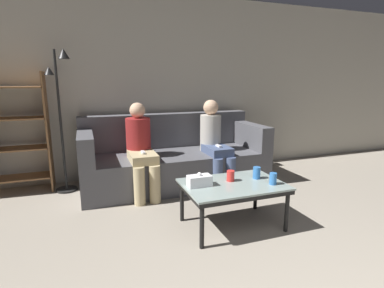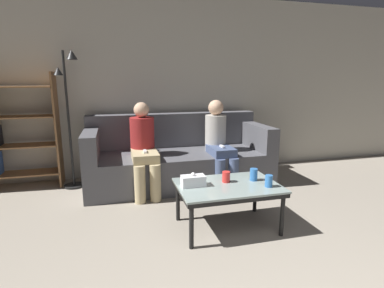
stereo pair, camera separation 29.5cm
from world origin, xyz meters
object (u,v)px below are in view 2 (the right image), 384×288
(bookshelf, at_px, (8,133))
(standing_lamp, at_px, (69,105))
(cup_near_right, at_px, (226,177))
(couch, at_px, (178,159))
(coffee_table, at_px, (228,189))
(cup_far_center, at_px, (254,175))
(seated_person_left_end, at_px, (144,146))
(tissue_box, at_px, (193,181))
(cup_near_left, at_px, (269,181))
(seated_person_mid_left, at_px, (219,141))

(bookshelf, bearing_deg, standing_lamp, -10.43)
(cup_near_right, bearing_deg, bookshelf, 144.47)
(couch, xyz_separation_m, coffee_table, (0.17, -1.42, 0.06))
(coffee_table, height_order, cup_far_center, cup_far_center)
(couch, relative_size, seated_person_left_end, 2.16)
(tissue_box, bearing_deg, cup_near_left, -16.37)
(coffee_table, xyz_separation_m, tissue_box, (-0.33, 0.05, 0.09))
(coffee_table, relative_size, tissue_box, 4.34)
(couch, bearing_deg, standing_lamp, 172.44)
(cup_far_center, relative_size, seated_person_left_end, 0.11)
(cup_far_center, height_order, seated_person_mid_left, seated_person_mid_left)
(couch, height_order, cup_far_center, couch)
(couch, bearing_deg, seated_person_left_end, -153.56)
(cup_near_left, distance_m, tissue_box, 0.70)
(cup_far_center, bearing_deg, couch, 108.69)
(bookshelf, relative_size, seated_person_mid_left, 1.32)
(couch, bearing_deg, seated_person_mid_left, -26.13)
(bookshelf, distance_m, standing_lamp, 0.86)
(standing_lamp, height_order, seated_person_left_end, standing_lamp)
(coffee_table, height_order, seated_person_mid_left, seated_person_mid_left)
(cup_near_left, height_order, cup_near_right, cup_near_left)
(couch, distance_m, cup_near_right, 1.36)
(bookshelf, bearing_deg, cup_far_center, -32.87)
(cup_near_right, height_order, bookshelf, bookshelf)
(cup_near_left, distance_m, seated_person_left_end, 1.67)
(cup_far_center, height_order, tissue_box, tissue_box)
(couch, height_order, cup_near_right, couch)
(couch, bearing_deg, cup_near_right, -82.26)
(seated_person_left_end, bearing_deg, cup_near_left, -52.53)
(seated_person_mid_left, bearing_deg, tissue_box, -119.95)
(cup_far_center, relative_size, bookshelf, 0.08)
(couch, xyz_separation_m, seated_person_left_end, (-0.50, -0.25, 0.27))
(tissue_box, bearing_deg, couch, 83.61)
(seated_person_left_end, bearing_deg, cup_near_right, -58.27)
(coffee_table, relative_size, bookshelf, 0.63)
(bookshelf, relative_size, standing_lamp, 0.85)
(cup_near_left, height_order, seated_person_mid_left, seated_person_mid_left)
(cup_near_left, relative_size, seated_person_left_end, 0.10)
(seated_person_left_end, distance_m, seated_person_mid_left, 0.99)
(cup_near_right, relative_size, cup_far_center, 0.88)
(coffee_table, bearing_deg, seated_person_mid_left, 74.68)
(standing_lamp, bearing_deg, bookshelf, 169.57)
(cup_near_left, xyz_separation_m, cup_near_right, (-0.33, 0.22, -0.00))
(bookshelf, bearing_deg, coffee_table, -36.79)
(cup_far_center, xyz_separation_m, seated_person_mid_left, (0.03, 1.12, 0.11))
(seated_person_mid_left, bearing_deg, seated_person_left_end, -179.80)
(bookshelf, height_order, standing_lamp, standing_lamp)
(tissue_box, height_order, bookshelf, bookshelf)
(cup_near_right, bearing_deg, cup_far_center, -4.49)
(couch, height_order, standing_lamp, standing_lamp)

